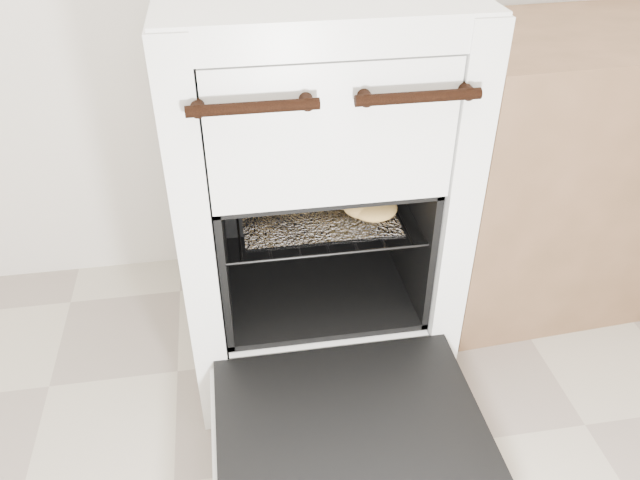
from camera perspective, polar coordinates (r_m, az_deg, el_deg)
The scene contains 6 objects.
stove at distance 1.57m, azimuth -0.91°, elevation 4.69°, with size 0.63×0.70×0.96m.
oven_door at distance 1.34m, azimuth 2.73°, elevation -16.57°, with size 0.56×0.44×0.04m.
oven_rack at distance 1.51m, azimuth -0.51°, elevation 3.27°, with size 0.46×0.44×0.01m.
foil_sheet at distance 1.49m, azimuth -0.39°, elevation 3.06°, with size 0.35×0.31×0.01m, color silver.
baked_rolls at distance 1.48m, azimuth 2.13°, elevation 3.97°, with size 0.37×0.26×0.05m.
counter at distance 1.96m, azimuth 21.69°, elevation 6.16°, with size 0.80×0.53×0.80m, color brown.
Camera 1 is at (-0.14, -0.19, 1.25)m, focal length 35.00 mm.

